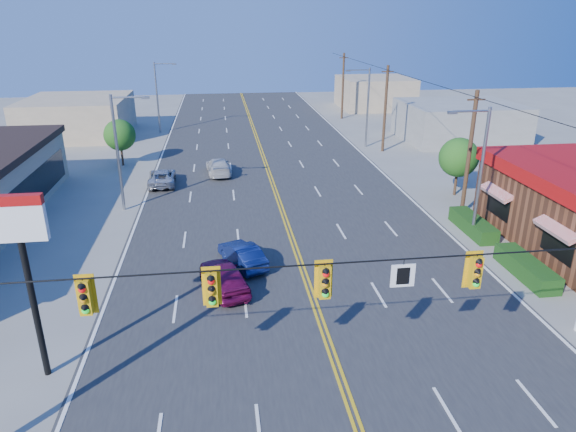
{
  "coord_description": "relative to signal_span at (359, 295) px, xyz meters",
  "views": [
    {
      "loc": [
        -4.04,
        -13.13,
        12.71
      ],
      "look_at": [
        -0.46,
        13.64,
        2.2
      ],
      "focal_mm": 32.0,
      "sensor_mm": 36.0,
      "label": 1
    }
  ],
  "objects": [
    {
      "name": "signal_span",
      "position": [
        0.0,
        0.0,
        0.0
      ],
      "size": [
        24.32,
        0.34,
        9.0
      ],
      "color": "#47301E",
      "rests_on": "ground"
    },
    {
      "name": "bld_east_mid",
      "position": [
        22.12,
        40.0,
        -2.89
      ],
      "size": [
        12.0,
        10.0,
        4.0
      ],
      "primitive_type": "cube",
      "color": "gray",
      "rests_on": "ground"
    },
    {
      "name": "utility_pole_near",
      "position": [
        12.32,
        18.0,
        -0.69
      ],
      "size": [
        0.28,
        0.28,
        8.4
      ],
      "primitive_type": "cylinder",
      "color": "#47301E",
      "rests_on": "ground"
    },
    {
      "name": "car_white",
      "position": [
        -4.2,
        29.84,
        -4.21
      ],
      "size": [
        2.32,
        4.8,
        1.35
      ],
      "primitive_type": "imported",
      "rotation": [
        0.0,
        0.0,
        3.24
      ],
      "color": "beige",
      "rests_on": "ground"
    },
    {
      "name": "pizza_hut_sign",
      "position": [
        -10.88,
        4.0,
        0.3
      ],
      "size": [
        1.9,
        0.3,
        6.85
      ],
      "color": "black",
      "rests_on": "ground"
    },
    {
      "name": "tree_west",
      "position": [
        -12.88,
        34.0,
        -2.09
      ],
      "size": [
        2.8,
        2.8,
        4.2
      ],
      "color": "#47301E",
      "rests_on": "ground"
    },
    {
      "name": "bld_east_far",
      "position": [
        19.12,
        62.0,
        -2.69
      ],
      "size": [
        10.0,
        10.0,
        4.4
      ],
      "primitive_type": "cube",
      "color": "tan",
      "rests_on": "ground"
    },
    {
      "name": "bld_west_far",
      "position": [
        -19.88,
        48.0,
        -2.79
      ],
      "size": [
        11.0,
        12.0,
        4.2
      ],
      "primitive_type": "cube",
      "color": "tan",
      "rests_on": "ground"
    },
    {
      "name": "utility_pole_far",
      "position": [
        12.32,
        54.0,
        -0.69
      ],
      "size": [
        0.28,
        0.28,
        8.4
      ],
      "primitive_type": "cylinder",
      "color": "#47301E",
      "rests_on": "ground"
    },
    {
      "name": "car_silver",
      "position": [
        -8.74,
        27.4,
        -4.26
      ],
      "size": [
        2.26,
        4.57,
        1.25
      ],
      "primitive_type": "imported",
      "rotation": [
        0.0,
        0.0,
        3.19
      ],
      "color": "#B3B2B8",
      "rests_on": "ground"
    },
    {
      "name": "streetlight_sw",
      "position": [
        -10.67,
        22.0,
        -0.37
      ],
      "size": [
        2.55,
        0.25,
        8.0
      ],
      "color": "gray",
      "rests_on": "ground"
    },
    {
      "name": "streetlight_se",
      "position": [
        10.91,
        14.0,
        -0.37
      ],
      "size": [
        2.55,
        0.25,
        8.0
      ],
      "color": "gray",
      "rests_on": "ground"
    },
    {
      "name": "road",
      "position": [
        0.12,
        20.0,
        -4.86
      ],
      "size": [
        20.0,
        120.0,
        0.06
      ],
      "primitive_type": "cube",
      "color": "#2D2D30",
      "rests_on": "ground"
    },
    {
      "name": "car_magenta",
      "position": [
        -4.07,
        9.54,
        -4.17
      ],
      "size": [
        2.8,
        4.52,
        1.44
      ],
      "primitive_type": "imported",
      "rotation": [
        0.0,
        0.0,
        3.42
      ],
      "color": "maroon",
      "rests_on": "ground"
    },
    {
      "name": "car_blue",
      "position": [
        -3.05,
        12.09,
        -4.25
      ],
      "size": [
        2.7,
        4.06,
        1.27
      ],
      "primitive_type": "imported",
      "rotation": [
        0.0,
        0.0,
        3.53
      ],
      "color": "#0D1950",
      "rests_on": "ground"
    },
    {
      "name": "streetlight_nw",
      "position": [
        -10.67,
        48.0,
        -0.37
      ],
      "size": [
        2.55,
        0.25,
        8.0
      ],
      "color": "gray",
      "rests_on": "ground"
    },
    {
      "name": "utility_pole_mid",
      "position": [
        12.32,
        36.0,
        -0.69
      ],
      "size": [
        0.28,
        0.28,
        8.4
      ],
      "primitive_type": "cylinder",
      "color": "#47301E",
      "rests_on": "ground"
    },
    {
      "name": "streetlight_ne",
      "position": [
        10.91,
        38.0,
        -0.37
      ],
      "size": [
        2.55,
        0.25,
        8.0
      ],
      "color": "gray",
      "rests_on": "ground"
    },
    {
      "name": "tree_kfc_rear",
      "position": [
        13.62,
        22.0,
        -1.95
      ],
      "size": [
        2.94,
        2.94,
        4.41
      ],
      "color": "#47301E",
      "rests_on": "ground"
    },
    {
      "name": "ground",
      "position": [
        0.12,
        0.0,
        -4.89
      ],
      "size": [
        160.0,
        160.0,
        0.0
      ],
      "primitive_type": "plane",
      "color": "gray",
      "rests_on": "ground"
    }
  ]
}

